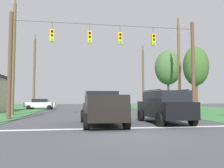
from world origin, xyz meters
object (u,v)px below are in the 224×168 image
object	(u,v)px
suv_black	(164,106)
utility_pole_far_left	(34,73)
pickup_truck	(102,108)
distant_car_crossing_white	(40,104)
utility_pole_mid_right	(179,66)
utility_pole_mid_left	(14,55)
utility_pole_far_right	(143,78)
tree_roadside_right	(196,66)
tree_roadside_far_right	(168,68)
overhead_signal_span	(107,62)

from	to	relation	value
suv_black	utility_pole_far_left	bearing A→B (deg)	117.65
pickup_truck	utility_pole_far_left	world-z (taller)	utility_pole_far_left
distant_car_crossing_white	utility_pole_mid_right	bearing A→B (deg)	-37.35
utility_pole_mid_left	utility_pole_mid_right	bearing A→B (deg)	0.65
distant_car_crossing_white	utility_pole_mid_right	size ratio (longest dim) A/B	0.43
utility_pole_far_right	tree_roadside_right	xyz separation A→B (m)	(2.32, -12.03, 0.21)
suv_black	tree_roadside_far_right	distance (m)	16.05
distant_car_crossing_white	tree_roadside_far_right	distance (m)	18.72
suv_black	distant_car_crossing_white	world-z (taller)	suv_black
suv_black	utility_pole_mid_left	bearing A→B (deg)	142.19
utility_pole_mid_left	tree_roadside_far_right	world-z (taller)	utility_pole_mid_left
utility_pole_far_right	tree_roadside_right	world-z (taller)	utility_pole_far_right
utility_pole_far_right	suv_black	bearing A→B (deg)	-103.51
pickup_truck	utility_pole_mid_right	size ratio (longest dim) A/B	0.54
overhead_signal_span	tree_roadside_far_right	size ratio (longest dim) A/B	1.95
utility_pole_far_left	tree_roadside_far_right	size ratio (longest dim) A/B	1.46
distant_car_crossing_white	pickup_truck	bearing A→B (deg)	-72.77
utility_pole_mid_right	tree_roadside_far_right	size ratio (longest dim) A/B	1.31
overhead_signal_span	utility_pole_far_left	size ratio (longest dim) A/B	1.33
utility_pole_far_left	utility_pole_far_right	bearing A→B (deg)	-2.98
utility_pole_far_right	tree_roadside_far_right	distance (m)	7.47
distant_car_crossing_white	tree_roadside_right	bearing A→B (deg)	-32.55
utility_pole_mid_left	tree_roadside_right	xyz separation A→B (m)	(18.66, 0.75, -0.50)
utility_pole_mid_left	tree_roadside_far_right	bearing A→B (deg)	17.26
suv_black	distant_car_crossing_white	bearing A→B (deg)	116.73
utility_pole_mid_left	tree_roadside_far_right	xyz separation A→B (m)	(17.44, 5.42, -0.05)
utility_pole_mid_right	tree_roadside_far_right	bearing A→B (deg)	79.35
pickup_truck	utility_pole_far_left	distance (m)	24.43
utility_pole_mid_right	utility_pole_mid_left	bearing A→B (deg)	-179.35
utility_pole_mid_right	utility_pole_far_left	size ratio (longest dim) A/B	0.90
pickup_truck	overhead_signal_span	bearing A→B (deg)	78.90
utility_pole_far_right	tree_roadside_right	distance (m)	12.25
pickup_truck	utility_pole_mid_right	xyz separation A→B (m)	(9.20, 9.25, 4.04)
utility_pole_mid_right	utility_pole_far_left	bearing A→B (deg)	141.55
distant_car_crossing_white	utility_pole_far_right	size ratio (longest dim) A/B	0.43
distant_car_crossing_white	tree_roadside_right	xyz separation A→B (m)	(18.01, -11.50, 4.26)
pickup_truck	suv_black	xyz separation A→B (m)	(3.94, 0.37, 0.09)
distant_car_crossing_white	utility_pole_far_right	distance (m)	16.22
utility_pole_mid_right	tree_roadside_far_right	world-z (taller)	utility_pole_mid_right
tree_roadside_far_right	utility_pole_far_right	bearing A→B (deg)	98.41
tree_roadside_right	tree_roadside_far_right	bearing A→B (deg)	104.75
suv_black	tree_roadside_right	distance (m)	12.68
tree_roadside_right	tree_roadside_far_right	size ratio (longest dim) A/B	0.94
pickup_truck	tree_roadside_far_right	bearing A→B (deg)	54.89
pickup_truck	suv_black	size ratio (longest dim) A/B	1.11
overhead_signal_span	tree_roadside_far_right	bearing A→B (deg)	46.33
tree_roadside_right	suv_black	bearing A→B (deg)	-128.38
pickup_truck	tree_roadside_right	size ratio (longest dim) A/B	0.75
distant_car_crossing_white	utility_pole_mid_left	bearing A→B (deg)	-93.04
utility_pole_mid_right	utility_pole_mid_left	distance (m)	16.46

